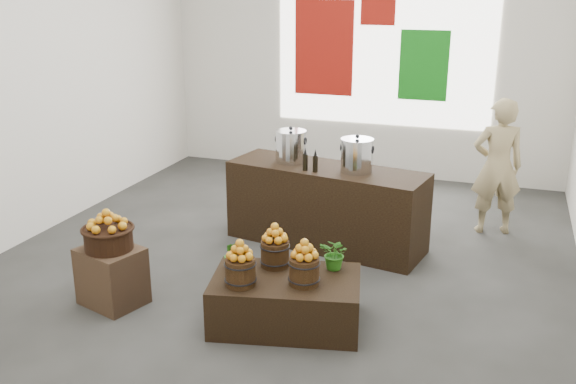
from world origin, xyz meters
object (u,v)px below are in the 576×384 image
(display_table, at_px, (286,301))
(counter, at_px, (326,206))
(stock_pot_left, at_px, (291,147))
(shopper, at_px, (497,167))
(wicker_basket, at_px, (109,239))
(stock_pot_center, at_px, (357,156))
(crate, at_px, (112,276))

(display_table, relative_size, counter, 0.57)
(stock_pot_left, height_order, shopper, shopper)
(wicker_basket, height_order, counter, counter)
(stock_pot_left, xyz_separation_m, stock_pot_center, (0.79, -0.14, 0.00))
(shopper, bearing_deg, display_table, 44.78)
(display_table, height_order, counter, counter)
(display_table, height_order, stock_pot_center, stock_pot_center)
(wicker_basket, bearing_deg, crate, 0.00)
(counter, height_order, stock_pot_left, stock_pot_left)
(stock_pot_center, height_order, shopper, shopper)
(wicker_basket, bearing_deg, shopper, 43.16)
(crate, distance_m, counter, 2.50)
(counter, height_order, shopper, shopper)
(counter, bearing_deg, shopper, 40.07)
(shopper, bearing_deg, stock_pot_center, 21.04)
(counter, distance_m, shopper, 2.07)
(wicker_basket, bearing_deg, stock_pot_center, 47.18)
(display_table, bearing_deg, counter, 82.98)
(crate, distance_m, wicker_basket, 0.37)
(crate, relative_size, counter, 0.24)
(counter, xyz_separation_m, stock_pot_left, (-0.45, 0.08, 0.62))
(wicker_basket, xyz_separation_m, stock_pot_left, (1.02, 2.09, 0.44))
(stock_pot_center, xyz_separation_m, shopper, (1.42, 1.08, -0.27))
(counter, relative_size, stock_pot_center, 6.47)
(crate, height_order, stock_pot_center, stock_pot_center)
(counter, bearing_deg, stock_pot_left, -180.00)
(display_table, distance_m, shopper, 3.33)
(display_table, distance_m, stock_pot_center, 1.99)
(counter, relative_size, stock_pot_left, 6.47)
(wicker_basket, xyz_separation_m, counter, (1.46, 2.01, -0.19))
(crate, bearing_deg, stock_pot_left, 64.09)
(stock_pot_left, distance_m, shopper, 2.42)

